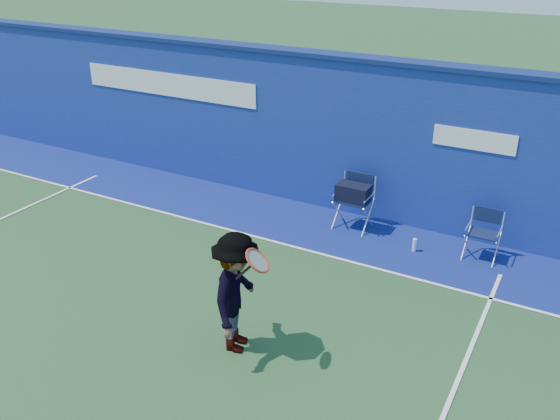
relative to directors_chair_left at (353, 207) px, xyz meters
The scene contains 8 objects.
ground 4.77m from the directors_chair_left, 110.72° to the right, with size 80.00×80.00×0.00m, color #274A28.
stadium_wall 2.16m from the directors_chair_left, 155.89° to the left, with size 24.00×0.50×3.08m.
out_of_bounds_strip 1.77m from the directors_chair_left, 168.38° to the right, with size 24.00×1.80×0.01m, color navy.
court_lines 4.22m from the directors_chair_left, 113.62° to the right, with size 24.00×12.00×0.01m.
directors_chair_left is the anchor object (origin of this frame).
directors_chair_right 2.39m from the directors_chair_left, ahead, with size 0.52×0.46×0.86m.
water_bottle 1.40m from the directors_chair_left, 14.67° to the right, with size 0.07×0.07×0.25m, color white.
tennis_player 4.10m from the directors_chair_left, 89.67° to the right, with size 1.04×1.24×1.71m.
Camera 1 is at (5.34, -5.07, 5.14)m, focal length 38.00 mm.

